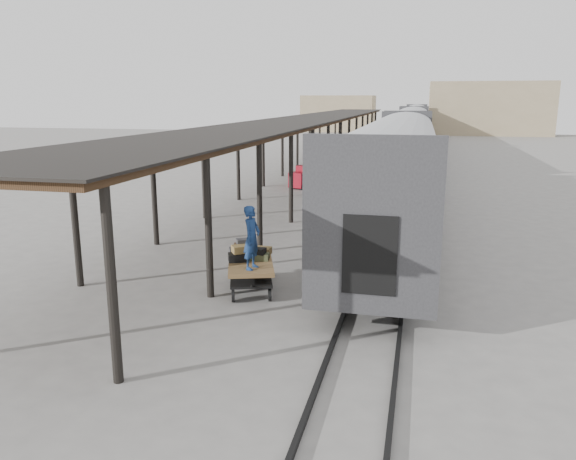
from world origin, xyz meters
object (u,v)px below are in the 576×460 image
at_px(baggage_cart, 251,268).
at_px(porter, 252,238).
at_px(pedestrian, 323,177).
at_px(luggage_tug, 301,178).

relative_size(baggage_cart, porter, 1.52).
bearing_deg(baggage_cart, pedestrian, 75.23).
height_order(luggage_tug, porter, porter).
relative_size(baggage_cart, luggage_tug, 1.53).
height_order(luggage_tug, pedestrian, pedestrian).
distance_m(baggage_cart, porter, 1.29).
bearing_deg(porter, baggage_cart, 30.38).
height_order(baggage_cart, porter, porter).
height_order(baggage_cart, pedestrian, pedestrian).
height_order(porter, pedestrian, porter).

